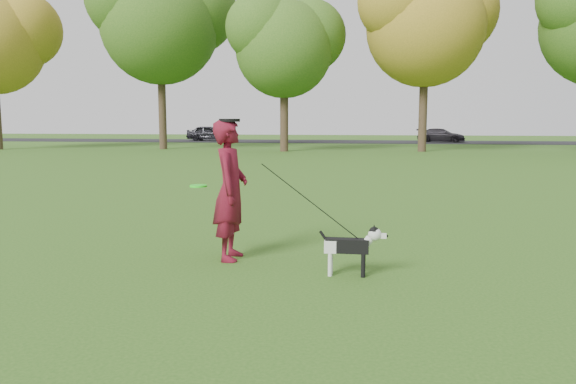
% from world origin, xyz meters
% --- Properties ---
extents(ground, '(120.00, 120.00, 0.00)m').
position_xyz_m(ground, '(0.00, 0.00, 0.00)').
color(ground, '#285116').
rests_on(ground, ground).
extents(road, '(120.00, 7.00, 0.02)m').
position_xyz_m(road, '(0.00, 40.00, 0.01)').
color(road, black).
rests_on(road, ground).
extents(man, '(0.49, 0.71, 1.89)m').
position_xyz_m(man, '(-0.83, 0.15, 0.95)').
color(man, '#5C0D1C').
rests_on(man, ground).
extents(dog, '(0.83, 0.17, 0.63)m').
position_xyz_m(dog, '(0.83, -0.44, 0.39)').
color(dog, black).
rests_on(dog, ground).
extents(car_left, '(3.96, 1.82, 1.32)m').
position_xyz_m(car_left, '(-12.77, 40.00, 0.68)').
color(car_left, black).
rests_on(car_left, road).
extents(car_right, '(4.07, 2.47, 1.10)m').
position_xyz_m(car_right, '(6.69, 40.00, 0.57)').
color(car_right, black).
rests_on(car_right, road).
extents(man_held_items, '(2.30, 0.74, 1.48)m').
position_xyz_m(man_held_items, '(0.28, -0.17, 0.87)').
color(man_held_items, '#25FF20').
rests_on(man_held_items, ground).
extents(tree_row, '(51.74, 8.86, 12.01)m').
position_xyz_m(tree_row, '(-1.43, 26.07, 7.41)').
color(tree_row, '#38281C').
rests_on(tree_row, ground).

